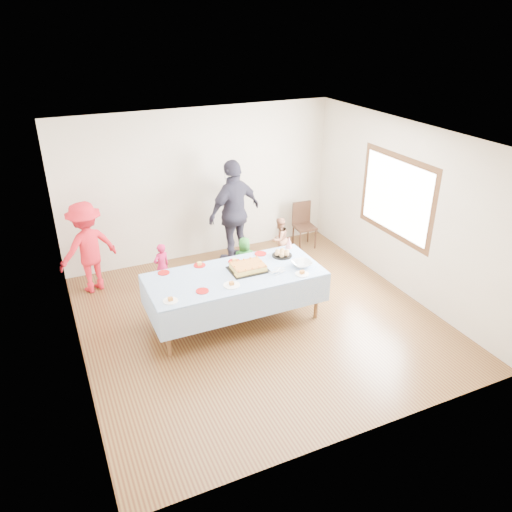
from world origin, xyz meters
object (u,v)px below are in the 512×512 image
at_px(birthday_cake, 248,267).
at_px(adult_left, 88,247).
at_px(dining_chair, 303,222).
at_px(party_table, 235,277).

distance_m(birthday_cake, adult_left, 2.69).
xyz_separation_m(birthday_cake, dining_chair, (1.99, 1.91, -0.34)).
height_order(birthday_cake, adult_left, adult_left).
bearing_deg(birthday_cake, party_table, -172.61).
relative_size(party_table, dining_chair, 2.89).
relative_size(party_table, adult_left, 1.65).
bearing_deg(party_table, adult_left, 134.17).
xyz_separation_m(party_table, dining_chair, (2.21, 1.94, -0.24)).
bearing_deg(birthday_cake, dining_chair, 43.84).
bearing_deg(adult_left, birthday_cake, 117.84).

